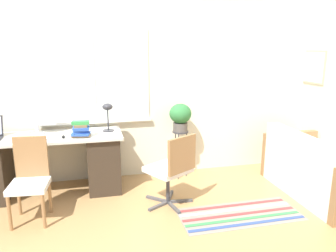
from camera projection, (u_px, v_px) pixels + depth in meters
The scene contains 14 objects.
ground_plane at pixel (99, 199), 4.02m from camera, with size 14.00×14.00×0.00m, color tan.
wall_back_with_window at pixel (92, 83), 4.39m from camera, with size 9.00×0.12×2.70m.
desk at pixel (49, 163), 4.10m from camera, with size 1.82×0.64×0.76m.
monitor at pixel (36, 116), 4.06m from camera, with size 0.45×0.17×0.42m.
keyboard at pixel (36, 139), 3.85m from camera, with size 0.44×0.13×0.02m.
mouse at pixel (63, 137), 3.92m from camera, with size 0.04×0.07×0.03m.
desk_lamp at pixel (108, 111), 4.19m from camera, with size 0.15×0.15×0.36m.
book_stack at pixel (81, 129), 3.95m from camera, with size 0.23×0.18×0.20m.
desk_chair_wooden at pixel (30, 178), 3.48m from camera, with size 0.42×0.43×0.89m.
office_chair_swivel at pixel (172, 168), 3.77m from camera, with size 0.60×0.61×0.87m.
couch_loveseat at pixel (319, 173), 4.11m from camera, with size 0.83×1.50×0.80m.
plant_stand at pixel (180, 138), 4.59m from camera, with size 0.22×0.22×0.68m.
potted_plant at pixel (180, 116), 4.52m from camera, with size 0.30×0.30×0.38m.
floor_rug_striped at pixel (240, 214), 3.65m from camera, with size 1.36×0.58×0.01m.
Camera 1 is at (-0.03, -3.79, 1.83)m, focal length 35.00 mm.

